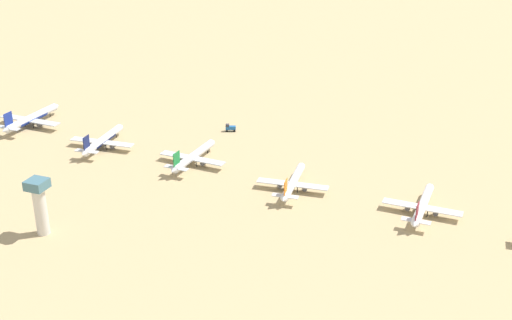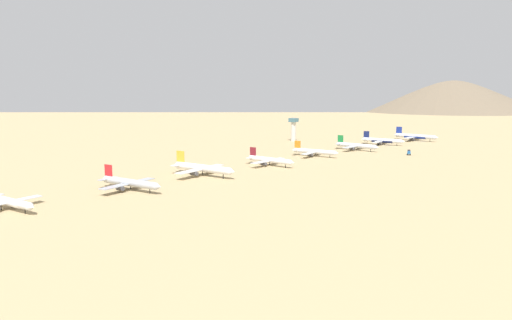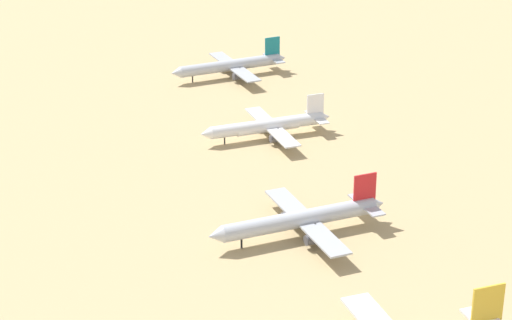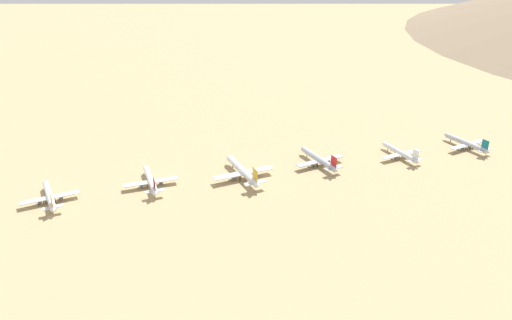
% 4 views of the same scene
% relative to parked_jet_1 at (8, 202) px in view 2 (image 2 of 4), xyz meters
% --- Properties ---
extents(ground_plane, '(2508.04, 2508.04, 0.00)m').
position_rel_parked_jet_1_xyz_m(ground_plane, '(19.55, 158.52, -3.50)').
color(ground_plane, tan).
extents(parked_jet_1, '(36.50, 29.69, 10.52)m').
position_rel_parked_jet_1_xyz_m(parked_jet_1, '(0.00, 0.00, 0.00)').
color(parked_jet_1, silver).
rests_on(parked_jet_1, ground).
extents(parked_jet_2, '(40.89, 33.33, 11.79)m').
position_rel_parked_jet_1_xyz_m(parked_jet_2, '(9.37, 54.30, 0.47)').
color(parked_jet_2, '#B2B7C1').
rests_on(parked_jet_2, ground).
extents(parked_jet_3, '(46.46, 37.76, 13.40)m').
position_rel_parked_jet_1_xyz_m(parked_jet_3, '(10.16, 104.89, 1.01)').
color(parked_jet_3, white).
rests_on(parked_jet_3, ground).
extents(parked_jet_4, '(38.67, 31.36, 11.16)m').
position_rel_parked_jet_1_xyz_m(parked_jet_4, '(20.04, 157.79, 0.26)').
color(parked_jet_4, white).
rests_on(parked_jet_4, ground).
extents(parked_jet_5, '(38.15, 31.06, 11.00)m').
position_rel_parked_jet_1_xyz_m(parked_jet_5, '(21.62, 212.30, 0.20)').
color(parked_jet_5, silver).
rests_on(parked_jet_5, ground).
extents(parked_jet_6, '(40.20, 32.68, 11.59)m').
position_rel_parked_jet_1_xyz_m(parked_jet_6, '(30.75, 263.67, 0.40)').
color(parked_jet_6, silver).
rests_on(parked_jet_6, ground).
extents(parked_jet_7, '(40.53, 32.95, 11.68)m').
position_rel_parked_jet_1_xyz_m(parked_jet_7, '(32.59, 313.53, 0.39)').
color(parked_jet_7, silver).
rests_on(parked_jet_7, ground).
extents(parked_jet_8, '(44.36, 35.99, 12.80)m').
position_rel_parked_jet_1_xyz_m(parked_jet_8, '(44.49, 365.26, 0.76)').
color(parked_jet_8, silver).
rests_on(parked_jet_8, ground).
extents(service_truck, '(4.27, 5.68, 3.90)m').
position_rel_parked_jet_1_xyz_m(service_truck, '(74.96, 264.02, -1.42)').
color(service_truck, '#1E5999').
rests_on(service_truck, ground).
extents(control_tower, '(7.20, 7.20, 22.31)m').
position_rel_parked_jet_1_xyz_m(control_tower, '(-46.82, 288.62, 9.22)').
color(control_tower, beige).
rests_on(control_tower, ground).
extents(desert_hill_0, '(401.84, 401.84, 92.22)m').
position_rel_parked_jet_1_xyz_m(desert_hill_0, '(-117.52, 1020.12, 42.61)').
color(desert_hill_0, '#70604C').
rests_on(desert_hill_0, ground).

